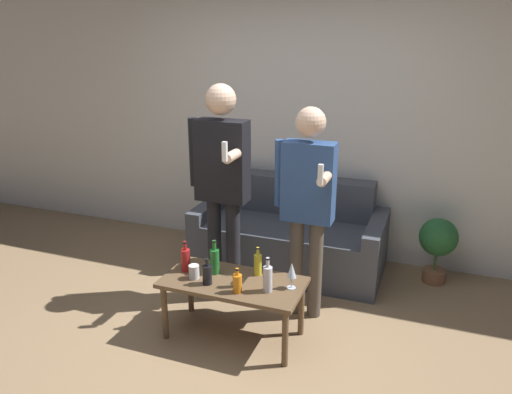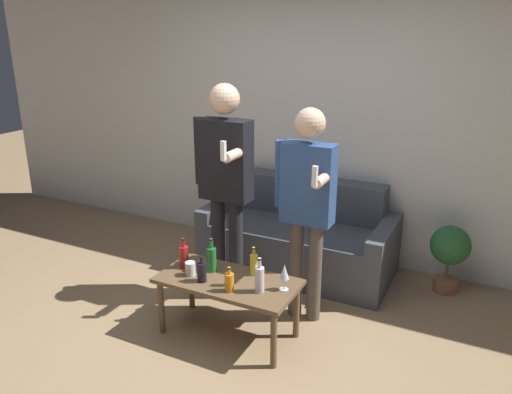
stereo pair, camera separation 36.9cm
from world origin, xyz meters
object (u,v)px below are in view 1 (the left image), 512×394
at_px(person_standing_left, 222,176).
at_px(person_standing_right, 307,197).
at_px(coffee_table, 233,288).
at_px(bottle_orange, 207,274).
at_px(couch, 290,236).

distance_m(person_standing_left, person_standing_right, 0.71).
bearing_deg(coffee_table, bottle_orange, -144.87).
relative_size(bottle_orange, person_standing_right, 0.12).
xyz_separation_m(couch, bottle_orange, (-0.20, -1.35, 0.23)).
distance_m(coffee_table, person_standing_left, 0.89).
bearing_deg(person_standing_right, person_standing_left, 176.67).
height_order(coffee_table, person_standing_left, person_standing_left).
bearing_deg(bottle_orange, person_standing_left, 104.43).
distance_m(coffee_table, bottle_orange, 0.22).
bearing_deg(couch, person_standing_left, -116.05).
bearing_deg(person_standing_right, coffee_table, -129.45).
height_order(couch, person_standing_right, person_standing_right).
relative_size(couch, coffee_table, 1.71).
xyz_separation_m(couch, person_standing_right, (0.35, -0.77, 0.68)).
bearing_deg(person_standing_left, coffee_table, -59.31).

